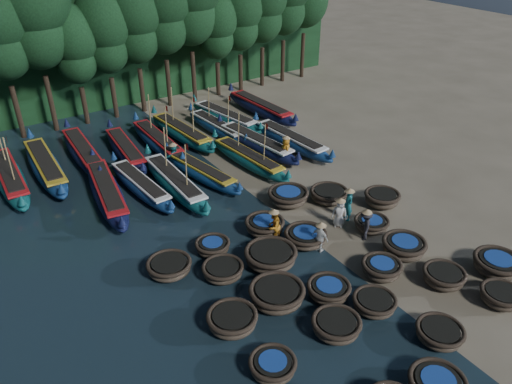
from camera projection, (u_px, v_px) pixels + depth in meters
ground at (297, 229)px, 25.79m from camera, size 120.00×120.00×0.00m
foliage_wall at (119, 39)px, 40.05m from camera, size 40.00×3.00×10.00m
coracle_3 at (440, 333)px, 19.10m from camera, size 2.26×2.26×0.64m
coracle_4 at (501, 296)px, 20.85m from camera, size 1.80×1.80×0.68m
coracle_5 at (273, 365)px, 17.77m from camera, size 1.86×1.86×0.63m
coracle_6 at (336, 326)px, 19.37m from camera, size 2.02×2.02×0.72m
coracle_7 at (374, 303)px, 20.51m from camera, size 2.08×2.08×0.65m
coracle_8 at (444, 276)px, 21.90m from camera, size 2.30×2.30×0.72m
coracle_9 at (497, 264)px, 22.56m from camera, size 2.29×2.29×0.80m
coracle_10 at (232, 320)px, 19.62m from camera, size 2.30×2.30×0.74m
coracle_11 at (277, 294)px, 20.83m from camera, size 2.54×2.54×0.81m
coracle_12 at (329, 290)px, 21.18m from camera, size 2.09×2.09×0.68m
coracle_13 at (381, 268)px, 22.35m from camera, size 2.13×2.13×0.74m
coracle_14 at (404, 247)px, 23.64m from camera, size 2.48×2.48×0.84m
coracle_15 at (223, 270)px, 22.32m from camera, size 2.04×2.04×0.65m
coracle_16 at (271, 256)px, 23.02m from camera, size 2.96×2.96×0.84m
coracle_17 at (306, 237)px, 24.48m from camera, size 2.33×2.33×0.71m
coracle_18 at (372, 224)px, 25.50m from camera, size 1.98×1.98×0.65m
coracle_19 at (382, 198)px, 27.53m from camera, size 2.00×2.00×0.80m
coracle_20 at (169, 267)px, 22.51m from camera, size 2.33×2.33×0.69m
coracle_21 at (213, 246)px, 23.87m from camera, size 1.71×1.71×0.63m
coracle_22 at (265, 225)px, 25.25m from camera, size 2.18×2.18×0.78m
coracle_23 at (288, 196)px, 27.70m from camera, size 2.32×2.32×0.80m
coracle_24 at (329, 194)px, 27.99m from camera, size 2.48×2.48×0.70m
long_boat_2 at (107, 192)px, 27.86m from camera, size 2.77×8.68×1.54m
long_boat_3 at (141, 185)px, 28.69m from camera, size 1.84×7.53×1.33m
long_boat_4 at (175, 182)px, 28.87m from camera, size 1.61×8.38×3.56m
long_boat_5 at (201, 172)px, 30.12m from camera, size 2.47×7.25×1.29m
long_boat_6 at (249, 159)px, 31.54m from camera, size 2.02×7.83×3.34m
long_boat_7 at (256, 143)px, 33.54m from camera, size 2.48×8.33×1.48m
long_boat_8 at (291, 140)px, 33.93m from camera, size 1.97×8.21×1.45m
long_boat_9 at (10, 177)px, 29.34m from camera, size 1.73×8.85×3.76m
long_boat_10 at (46, 166)px, 30.50m from camera, size 1.88×9.10×1.60m
long_boat_11 at (83, 152)px, 32.31m from camera, size 1.89×8.60×1.51m
long_boat_12 at (126, 150)px, 32.68m from camera, size 2.04×7.90×1.39m
long_boat_13 at (158, 141)px, 33.80m from camera, size 1.55×8.23×3.50m
long_boat_14 at (182, 132)px, 35.09m from camera, size 2.10×8.23×3.51m
long_boat_15 at (217, 127)px, 36.05m from camera, size 1.80×7.45×3.17m
long_boat_16 at (225, 117)px, 37.56m from camera, size 2.68×7.96×1.42m
long_boat_17 at (261, 108)px, 39.11m from camera, size 1.94×8.77×1.55m
fisherman_0 at (340, 212)px, 25.59m from camera, size 0.89×0.90×1.77m
fisherman_1 at (348, 203)px, 26.06m from camera, size 0.60×0.75×1.99m
fisherman_2 at (274, 225)px, 24.40m from camera, size 1.07×0.99×1.96m
fisherman_3 at (365, 225)px, 24.59m from camera, size 1.15×1.20×1.84m
fisherman_4 at (320, 237)px, 23.72m from camera, size 0.59×0.98×1.76m
fisherman_5 at (174, 154)px, 31.52m from camera, size 1.43×1.04×1.69m
fisherman_6 at (286, 149)px, 31.78m from camera, size 0.84×1.02×2.00m
tree_4 at (30, 7)px, 32.41m from camera, size 5.34×5.34×12.58m
tree_5 at (73, 44)px, 34.89m from camera, size 3.68×3.68×8.68m
tree_6 at (104, 30)px, 35.66m from camera, size 4.09×4.09×9.65m
tree_7 at (133, 16)px, 36.42m from camera, size 4.51×4.51×10.63m
tree_8 at (161, 3)px, 37.19m from camera, size 4.92×4.92×11.60m
tree_10 at (216, 24)px, 40.43m from camera, size 3.68×3.68×8.68m
tree_11 at (240, 12)px, 41.19m from camera, size 4.09×4.09×9.65m
tree_12 at (263, 1)px, 41.96m from camera, size 4.51×4.51×10.63m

